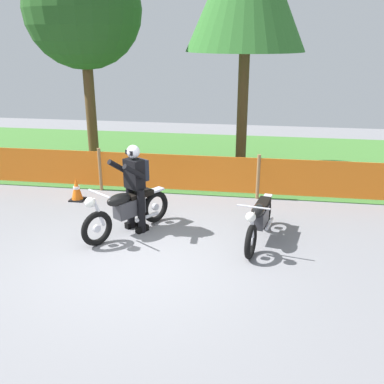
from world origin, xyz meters
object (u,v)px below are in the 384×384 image
Objects in this scene: traffic_cone at (77,189)px; motorcycle_trailing at (259,220)px; motorcycle_lead at (127,210)px; rider_lead at (135,183)px.

motorcycle_trailing is at bearing -20.37° from traffic_cone.
rider_lead is (0.12, 0.19, 0.48)m from motorcycle_lead.
rider_lead is at bearing -83.30° from motorcycle_trailing.
traffic_cone is at bearing -98.58° from motorcycle_lead.
rider_lead is 2.34m from traffic_cone.
motorcycle_lead is at bearing -78.74° from motorcycle_trailing.
motorcycle_trailing reaches higher than traffic_cone.
motorcycle_lead is 2.27m from traffic_cone.
motorcycle_lead is 1.05× the size of rider_lead.
motorcycle_lead is 3.35× the size of traffic_cone.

